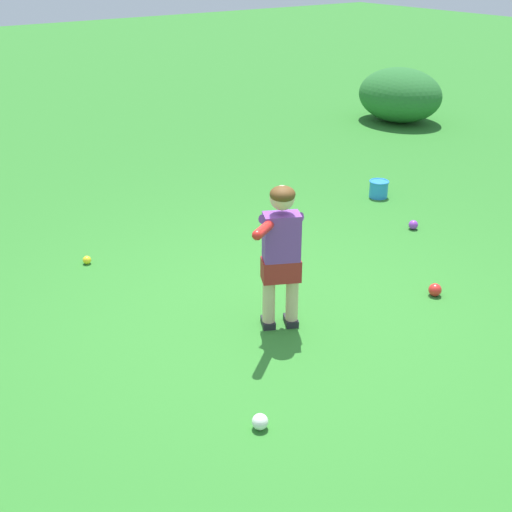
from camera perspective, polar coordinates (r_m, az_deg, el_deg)
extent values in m
plane|color=#2D7528|center=(5.08, 2.16, -5.03)|extent=(40.00, 40.00, 0.00)
cube|color=#232328|center=(4.93, 1.03, -5.65)|extent=(0.15, 0.17, 0.05)
cylinder|color=#DBB28E|center=(4.82, 1.09, -3.88)|extent=(0.09, 0.09, 0.34)
cube|color=#232328|center=(4.96, 2.97, -5.48)|extent=(0.15, 0.17, 0.05)
cylinder|color=#DBB28E|center=(4.85, 3.07, -3.72)|extent=(0.09, 0.09, 0.34)
cube|color=maroon|center=(4.72, 2.13, -1.15)|extent=(0.31, 0.26, 0.16)
cube|color=#753899|center=(4.62, 2.18, 1.63)|extent=(0.29, 0.25, 0.34)
sphere|color=#DBB28E|center=(4.51, 2.24, 4.95)|extent=(0.17, 0.17, 0.17)
ellipsoid|color=#563819|center=(4.49, 2.27, 5.26)|extent=(0.23, 0.23, 0.11)
sphere|color=red|center=(4.71, 1.87, 3.31)|extent=(0.04, 0.04, 0.04)
cylinder|color=black|center=(4.62, 1.57, 3.05)|extent=(0.13, 0.11, 0.05)
cylinder|color=red|center=(4.40, 0.74, 2.34)|extent=(0.32, 0.26, 0.11)
sphere|color=red|center=(4.24, 0.09, 1.78)|extent=(0.07, 0.07, 0.07)
cylinder|color=#753899|center=(4.67, 1.54, 3.27)|extent=(0.31, 0.16, 0.14)
cylinder|color=#753899|center=(4.68, 2.37, 3.31)|extent=(0.15, 0.31, 0.14)
sphere|color=purple|center=(6.72, 13.20, 2.59)|extent=(0.09, 0.09, 0.09)
sphere|color=yellow|center=(6.02, -14.15, -0.33)|extent=(0.07, 0.07, 0.07)
sphere|color=red|center=(5.50, 14.94, -2.79)|extent=(0.10, 0.10, 0.10)
sphere|color=white|center=(3.98, 0.34, -13.88)|extent=(0.10, 0.10, 0.10)
cylinder|color=#2884DB|center=(7.49, 10.36, 5.59)|extent=(0.20, 0.20, 0.18)
torus|color=#2884DB|center=(7.46, 10.41, 6.24)|extent=(0.22, 0.22, 0.02)
ellipsoid|color=#286B2D|center=(10.79, 12.10, 13.21)|extent=(1.14, 1.35, 0.81)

